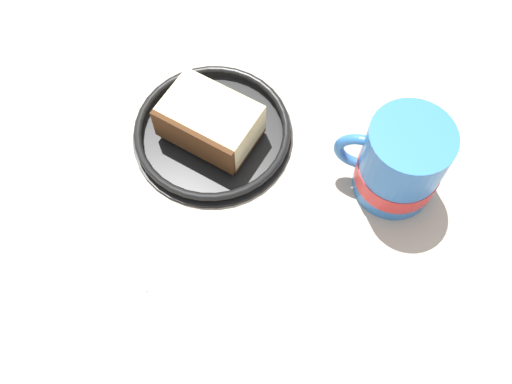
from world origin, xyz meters
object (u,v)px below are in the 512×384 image
small_plate (213,132)px  teaspoon (143,285)px  tea_mug (400,163)px  cake_slice (210,122)px

small_plate → teaspoon: bearing=-47.4°
small_plate → teaspoon: 19.35cm
tea_mug → teaspoon: tea_mug is taller
cake_slice → teaspoon: 19.32cm
small_plate → teaspoon: small_plate is taller
small_plate → tea_mug: size_ratio=1.76×
tea_mug → teaspoon: 29.64cm
small_plate → cake_slice: 2.54cm
small_plate → teaspoon: (13.08, -14.24, -0.56)cm
small_plate → cake_slice: bearing=-58.0°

